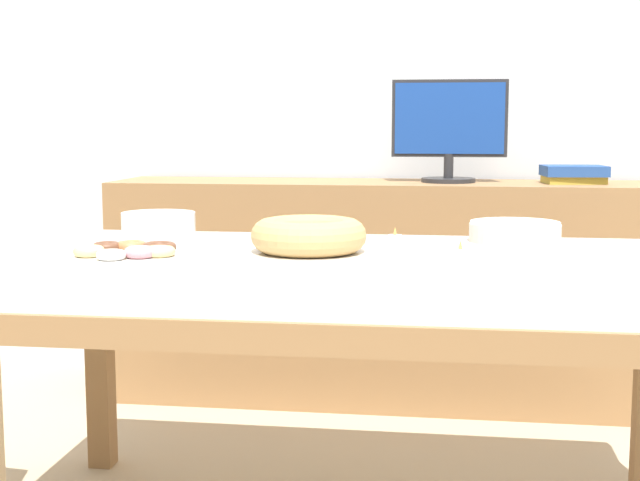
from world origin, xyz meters
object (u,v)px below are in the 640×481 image
object	(u,v)px
cake_chocolate_round	(515,235)
tealight_right_edge	(395,237)
plate_stack	(159,224)
tealight_centre	(460,251)
computer_monitor	(449,131)
book_stack	(574,174)
cake_golden_bundt	(309,238)
tealight_near_cakes	(308,234)
pastry_platter	(128,255)

from	to	relation	value
cake_chocolate_round	tealight_right_edge	distance (m)	0.33
cake_chocolate_round	plate_stack	world-z (taller)	plate_stack
plate_stack	tealight_centre	distance (m)	0.89
computer_monitor	tealight_right_edge	xyz separation A→B (m)	(-0.15, -0.90, -0.29)
cake_chocolate_round	book_stack	bearing A→B (deg)	74.05
tealight_right_edge	cake_golden_bundt	bearing A→B (deg)	-118.92
plate_stack	tealight_right_edge	world-z (taller)	plate_stack
tealight_centre	book_stack	bearing A→B (deg)	70.02
tealight_near_cakes	tealight_centre	xyz separation A→B (m)	(0.42, -0.30, 0.00)
tealight_near_cakes	tealight_right_edge	size ratio (longest dim) A/B	1.00
computer_monitor	tealight_right_edge	world-z (taller)	computer_monitor
computer_monitor	cake_golden_bundt	xyz separation A→B (m)	(-0.33, -1.24, -0.25)
pastry_platter	tealight_near_cakes	world-z (taller)	pastry_platter
cake_chocolate_round	tealight_centre	world-z (taller)	cake_chocolate_round
computer_monitor	cake_chocolate_round	distance (m)	1.02
book_stack	pastry_platter	world-z (taller)	book_stack
book_stack	pastry_platter	distance (m)	1.82
cake_chocolate_round	plate_stack	bearing A→B (deg)	176.02
cake_golden_bundt	pastry_platter	world-z (taller)	cake_golden_bundt
computer_monitor	plate_stack	world-z (taller)	computer_monitor
computer_monitor	cake_chocolate_round	world-z (taller)	computer_monitor
pastry_platter	tealight_near_cakes	bearing A→B (deg)	54.22
tealight_centre	cake_chocolate_round	bearing A→B (deg)	52.41
cake_chocolate_round	tealight_centre	xyz separation A→B (m)	(-0.14, -0.19, -0.02)
tealight_near_cakes	tealight_centre	distance (m)	0.52
book_stack	tealight_right_edge	world-z (taller)	book_stack
tealight_centre	tealight_right_edge	bearing A→B (deg)	123.80
cake_chocolate_round	tealight_near_cakes	distance (m)	0.58
book_stack	cake_chocolate_round	world-z (taller)	book_stack
book_stack	tealight_near_cakes	world-z (taller)	book_stack
tealight_near_cakes	tealight_right_edge	bearing A→B (deg)	-7.83
cake_golden_bundt	tealight_centre	world-z (taller)	cake_golden_bundt
pastry_platter	book_stack	bearing A→B (deg)	48.46
computer_monitor	tealight_near_cakes	bearing A→B (deg)	-114.54
computer_monitor	tealight_near_cakes	distance (m)	0.99
book_stack	cake_chocolate_round	size ratio (longest dim) A/B	0.76
tealight_right_edge	plate_stack	bearing A→B (deg)	-179.46
cake_chocolate_round	tealight_near_cakes	world-z (taller)	cake_chocolate_round
computer_monitor	cake_golden_bundt	world-z (taller)	computer_monitor
computer_monitor	tealight_near_cakes	xyz separation A→B (m)	(-0.39, -0.86, -0.29)
tealight_centre	tealight_right_edge	world-z (taller)	same
computer_monitor	tealight_right_edge	distance (m)	0.95
book_stack	tealight_centre	distance (m)	1.24
cake_golden_bundt	tealight_centre	xyz separation A→B (m)	(0.36, 0.08, -0.04)
book_stack	tealight_near_cakes	size ratio (longest dim) A/B	5.88
computer_monitor	cake_chocolate_round	xyz separation A→B (m)	(0.17, -0.97, -0.27)
cake_golden_bundt	tealight_near_cakes	size ratio (longest dim) A/B	7.58
tealight_right_edge	computer_monitor	bearing A→B (deg)	80.82
pastry_platter	tealight_right_edge	size ratio (longest dim) A/B	8.34
book_stack	plate_stack	xyz separation A→B (m)	(-1.27, -0.90, -0.11)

